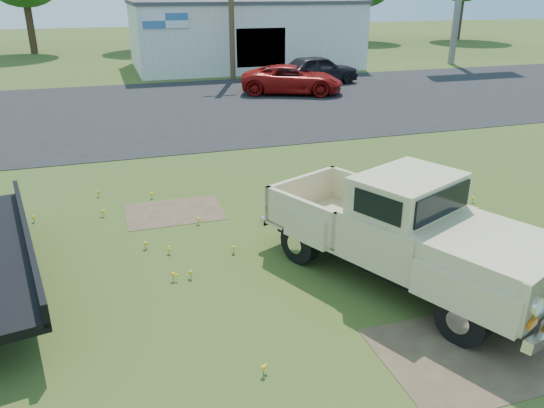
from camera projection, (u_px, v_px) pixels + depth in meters
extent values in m
plane|color=#364917|center=(309.00, 269.00, 9.85)|extent=(140.00, 140.00, 0.00)
cube|color=black|center=(183.00, 108.00, 23.07)|extent=(90.00, 14.00, 0.02)
cube|color=#4F3B2A|center=(483.00, 351.00, 7.63)|extent=(3.00, 2.00, 0.01)
cube|color=#4F3B2A|center=(174.00, 212.00, 12.36)|extent=(2.20, 1.60, 0.01)
cube|color=#BBBBB7|center=(244.00, 35.00, 34.59)|extent=(14.00, 8.00, 4.00)
cube|color=#3F3F44|center=(243.00, 2.00, 33.82)|extent=(14.20, 8.20, 0.20)
cube|color=black|center=(261.00, 48.00, 31.26)|extent=(3.00, 0.10, 2.20)
cube|color=silver|center=(165.00, 21.00, 29.01)|extent=(2.50, 0.08, 0.80)
cylinder|color=slate|center=(458.00, 2.00, 35.16)|extent=(0.44, 0.44, 8.00)
cylinder|color=#3C291B|center=(31.00, 28.00, 41.65)|extent=(0.56, 0.56, 3.96)
cylinder|color=#3C291B|center=(158.00, 25.00, 45.40)|extent=(0.56, 0.56, 3.78)
cylinder|color=#3C291B|center=(274.00, 26.00, 46.98)|extent=(0.56, 0.56, 3.42)
cylinder|color=#3C291B|center=(363.00, 22.00, 51.99)|extent=(0.56, 0.56, 3.60)
cylinder|color=#3C291B|center=(459.00, 18.00, 53.39)|extent=(0.56, 0.56, 4.14)
imported|color=maroon|center=(292.00, 80.00, 25.96)|extent=(5.43, 4.03, 1.37)
imported|color=black|center=(318.00, 70.00, 28.53)|extent=(4.76, 2.58, 1.54)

